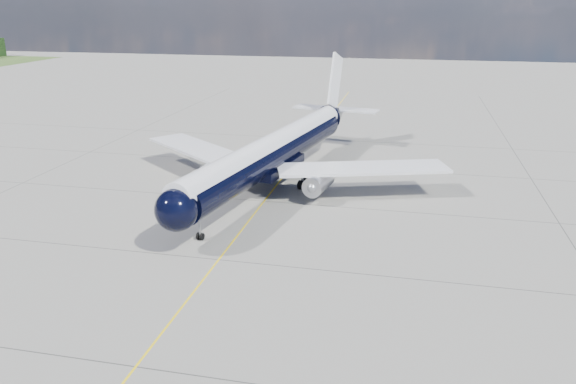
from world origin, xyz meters
name	(u,v)px	position (x,y,z in m)	size (l,w,h in m)	color
ground	(275,187)	(0.00, 30.00, 0.00)	(320.00, 320.00, 0.00)	gray
taxiway_centerline	(264,201)	(0.00, 25.00, 0.00)	(0.16, 160.00, 0.01)	yellow
main_airliner	(277,150)	(0.08, 30.82, 4.30)	(38.79, 47.73, 13.85)	black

